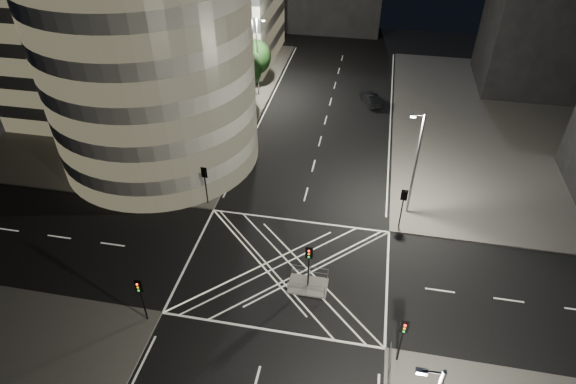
% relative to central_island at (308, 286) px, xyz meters
% --- Properties ---
extents(ground, '(120.00, 120.00, 0.00)m').
position_rel_central_island_xyz_m(ground, '(-2.00, 1.50, -0.07)').
color(ground, black).
rests_on(ground, ground).
extents(sidewalk_far_left, '(42.00, 42.00, 0.15)m').
position_rel_central_island_xyz_m(sidewalk_far_left, '(-31.00, 28.50, 0.00)').
color(sidewalk_far_left, '#595653').
rests_on(sidewalk_far_left, ground).
extents(central_island, '(3.00, 2.00, 0.15)m').
position_rel_central_island_xyz_m(central_island, '(0.00, 0.00, 0.00)').
color(central_island, slate).
rests_on(central_island, ground).
extents(office_tower_curved, '(30.00, 29.00, 27.20)m').
position_rel_central_island_xyz_m(office_tower_curved, '(-22.74, 20.24, 12.58)').
color(office_tower_curved, '#999590').
rests_on(office_tower_curved, sidewalk_far_left).
extents(building_right_far, '(14.00, 12.00, 15.00)m').
position_rel_central_island_xyz_m(building_right_far, '(24.00, 41.50, 7.58)').
color(building_right_far, black).
rests_on(building_right_far, sidewalk_far_right).
extents(tree_a, '(4.37, 4.37, 7.22)m').
position_rel_central_island_xyz_m(tree_a, '(-12.50, 10.50, 4.78)').
color(tree_a, black).
rests_on(tree_a, sidewalk_far_left).
extents(tree_b, '(4.35, 4.35, 7.44)m').
position_rel_central_island_xyz_m(tree_b, '(-12.50, 16.50, 5.00)').
color(tree_b, black).
rests_on(tree_b, sidewalk_far_left).
extents(tree_c, '(4.21, 4.21, 6.52)m').
position_rel_central_island_xyz_m(tree_c, '(-12.50, 22.50, 4.16)').
color(tree_c, black).
rests_on(tree_c, sidewalk_far_left).
extents(tree_d, '(4.51, 4.51, 7.47)m').
position_rel_central_island_xyz_m(tree_d, '(-12.50, 28.50, 4.94)').
color(tree_d, black).
rests_on(tree_d, sidewalk_far_left).
extents(tree_e, '(3.98, 3.98, 6.15)m').
position_rel_central_island_xyz_m(tree_e, '(-12.50, 34.50, 3.92)').
color(tree_e, black).
rests_on(tree_e, sidewalk_far_left).
extents(traffic_signal_fl, '(0.55, 0.22, 4.00)m').
position_rel_central_island_xyz_m(traffic_signal_fl, '(-10.80, 8.30, 2.84)').
color(traffic_signal_fl, black).
rests_on(traffic_signal_fl, sidewalk_far_left).
extents(traffic_signal_nl, '(0.55, 0.22, 4.00)m').
position_rel_central_island_xyz_m(traffic_signal_nl, '(-10.80, -5.30, 2.84)').
color(traffic_signal_nl, black).
rests_on(traffic_signal_nl, sidewalk_near_left).
extents(traffic_signal_fr, '(0.55, 0.22, 4.00)m').
position_rel_central_island_xyz_m(traffic_signal_fr, '(6.80, 8.30, 2.84)').
color(traffic_signal_fr, black).
rests_on(traffic_signal_fr, sidewalk_far_right).
extents(traffic_signal_nr, '(0.55, 0.22, 4.00)m').
position_rel_central_island_xyz_m(traffic_signal_nr, '(6.80, -5.30, 2.84)').
color(traffic_signal_nr, black).
rests_on(traffic_signal_nr, sidewalk_near_right).
extents(traffic_signal_island, '(0.55, 0.22, 4.00)m').
position_rel_central_island_xyz_m(traffic_signal_island, '(0.00, 0.00, 2.84)').
color(traffic_signal_island, black).
rests_on(traffic_signal_island, central_island).
extents(street_lamp_left_near, '(1.25, 0.25, 10.00)m').
position_rel_central_island_xyz_m(street_lamp_left_near, '(-11.44, 13.50, 5.47)').
color(street_lamp_left_near, slate).
rests_on(street_lamp_left_near, sidewalk_far_left).
extents(street_lamp_left_far, '(1.25, 0.25, 10.00)m').
position_rel_central_island_xyz_m(street_lamp_left_far, '(-11.44, 31.50, 5.47)').
color(street_lamp_left_far, slate).
rests_on(street_lamp_left_far, sidewalk_far_left).
extents(street_lamp_right_far, '(1.25, 0.25, 10.00)m').
position_rel_central_island_xyz_m(street_lamp_right_far, '(7.44, 10.50, 5.47)').
color(street_lamp_right_far, slate).
rests_on(street_lamp_right_far, sidewalk_far_right).
extents(railing_island_south, '(2.80, 0.06, 1.10)m').
position_rel_central_island_xyz_m(railing_island_south, '(0.00, -0.90, 0.62)').
color(railing_island_south, slate).
rests_on(railing_island_south, central_island).
extents(railing_island_north, '(2.80, 0.06, 1.10)m').
position_rel_central_island_xyz_m(railing_island_north, '(0.00, 0.90, 0.62)').
color(railing_island_north, slate).
rests_on(railing_island_north, central_island).
extents(sedan, '(3.01, 4.43, 1.38)m').
position_rel_central_island_xyz_m(sedan, '(3.06, 31.82, 0.62)').
color(sedan, black).
rests_on(sedan, ground).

